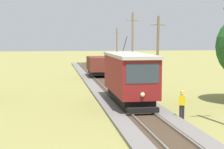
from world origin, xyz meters
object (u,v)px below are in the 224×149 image
object	(u,v)px
red_tram	(129,76)
track_worker	(182,103)
utility_pole_distant	(117,48)
utility_pole_far	(133,44)
freight_car	(98,65)
utility_pole_mid	(158,52)

from	to	relation	value
red_tram	track_worker	xyz separation A→B (m)	(2.29, -4.77, -1.21)
red_tram	utility_pole_distant	world-z (taller)	utility_pole_distant
utility_pole_far	track_worker	world-z (taller)	utility_pole_far
freight_car	track_worker	size ratio (longest dim) A/B	2.91
red_tram	track_worker	world-z (taller)	red_tram
utility_pole_mid	utility_pole_distant	distance (m)	22.39
freight_car	track_worker	world-z (taller)	freight_car
utility_pole_distant	track_worker	size ratio (longest dim) A/B	3.68
freight_car	utility_pole_distant	xyz separation A→B (m)	(4.35, 10.97, 1.82)
utility_pole_mid	track_worker	distance (m)	12.77
red_tram	utility_pole_distant	xyz separation A→B (m)	(4.35, 29.94, 1.18)
red_tram	freight_car	xyz separation A→B (m)	(-0.00, 18.97, -0.64)
freight_car	utility_pole_far	distance (m)	5.09
utility_pole_far	utility_pole_distant	bearing A→B (deg)	90.00
freight_car	utility_pole_mid	world-z (taller)	utility_pole_mid
red_tram	utility_pole_far	size ratio (longest dim) A/B	1.05
red_tram	utility_pole_mid	world-z (taller)	utility_pole_mid
red_tram	utility_pole_far	bearing A→B (deg)	76.86
utility_pole_far	utility_pole_distant	size ratio (longest dim) A/B	1.24
freight_car	utility_pole_far	world-z (taller)	utility_pole_far
utility_pole_mid	utility_pole_far	xyz separation A→B (m)	(0.00, 11.07, 0.55)
utility_pole_far	utility_pole_distant	xyz separation A→B (m)	(-0.00, 11.31, -0.79)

